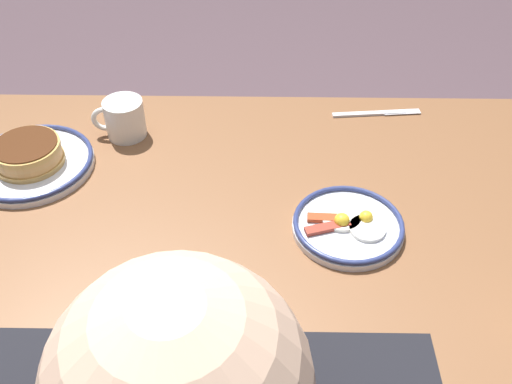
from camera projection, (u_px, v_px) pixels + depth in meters
dining_table at (235, 252)px, 1.23m from camera, size 1.42×0.85×0.76m
plate_near_main at (348, 225)px, 1.11m from camera, size 0.21×0.21×0.04m
plate_center_pancakes at (30, 160)px, 1.24m from camera, size 0.27×0.27×0.06m
coffee_mug at (124, 118)px, 1.32m from camera, size 0.12×0.09×0.09m
butter_knife at (376, 113)px, 1.41m from camera, size 0.22×0.04×0.01m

